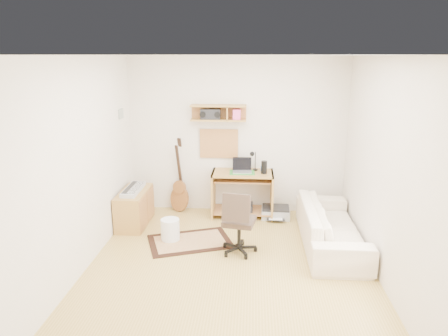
# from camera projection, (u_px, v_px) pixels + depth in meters

# --- Properties ---
(floor) EXTENTS (3.60, 4.00, 0.01)m
(floor) POSITION_uv_depth(u_px,v_px,m) (230.00, 265.00, 5.35)
(floor) COLOR tan
(floor) RESTS_ON ground
(ceiling) EXTENTS (3.60, 4.00, 0.01)m
(ceiling) POSITION_uv_depth(u_px,v_px,m) (231.00, 55.00, 4.67)
(ceiling) COLOR white
(ceiling) RESTS_ON ground
(back_wall) EXTENTS (3.60, 0.01, 2.60)m
(back_wall) POSITION_uv_depth(u_px,v_px,m) (237.00, 136.00, 6.94)
(back_wall) COLOR silver
(back_wall) RESTS_ON ground
(left_wall) EXTENTS (0.01, 4.00, 2.60)m
(left_wall) POSITION_uv_depth(u_px,v_px,m) (84.00, 164.00, 5.13)
(left_wall) COLOR silver
(left_wall) RESTS_ON ground
(right_wall) EXTENTS (0.01, 4.00, 2.60)m
(right_wall) POSITION_uv_depth(u_px,v_px,m) (384.00, 170.00, 4.88)
(right_wall) COLOR silver
(right_wall) RESTS_ON ground
(wall_shelf) EXTENTS (0.90, 0.25, 0.26)m
(wall_shelf) POSITION_uv_depth(u_px,v_px,m) (218.00, 113.00, 6.73)
(wall_shelf) COLOR #B3853F
(wall_shelf) RESTS_ON back_wall
(cork_board) EXTENTS (0.64, 0.03, 0.49)m
(cork_board) POSITION_uv_depth(u_px,v_px,m) (219.00, 144.00, 6.97)
(cork_board) COLOR tan
(cork_board) RESTS_ON back_wall
(wall_photo) EXTENTS (0.02, 0.20, 0.15)m
(wall_photo) POSITION_uv_depth(u_px,v_px,m) (121.00, 114.00, 6.46)
(wall_photo) COLOR #4C8CBF
(wall_photo) RESTS_ON left_wall
(desk) EXTENTS (1.00, 0.55, 0.75)m
(desk) POSITION_uv_depth(u_px,v_px,m) (242.00, 194.00, 6.90)
(desk) COLOR #B3853F
(desk) RESTS_ON floor
(laptop) EXTENTS (0.32, 0.32, 0.23)m
(laptop) POSITION_uv_depth(u_px,v_px,m) (242.00, 166.00, 6.75)
(laptop) COLOR silver
(laptop) RESTS_ON desk
(speaker) EXTENTS (0.09, 0.09, 0.21)m
(speaker) POSITION_uv_depth(u_px,v_px,m) (264.00, 167.00, 6.70)
(speaker) COLOR black
(speaker) RESTS_ON desk
(desk_lamp) EXTENTS (0.11, 0.11, 0.32)m
(desk_lamp) POSITION_uv_depth(u_px,v_px,m) (255.00, 161.00, 6.88)
(desk_lamp) COLOR black
(desk_lamp) RESTS_ON desk
(pencil_cup) EXTENTS (0.06, 0.06, 0.09)m
(pencil_cup) POSITION_uv_depth(u_px,v_px,m) (262.00, 168.00, 6.87)
(pencil_cup) COLOR #305191
(pencil_cup) RESTS_ON desk
(boombox) EXTENTS (0.32, 0.15, 0.16)m
(boombox) POSITION_uv_depth(u_px,v_px,m) (210.00, 114.00, 6.74)
(boombox) COLOR black
(boombox) RESTS_ON wall_shelf
(rug) EXTENTS (1.34, 1.11, 0.02)m
(rug) POSITION_uv_depth(u_px,v_px,m) (190.00, 241.00, 6.00)
(rug) COLOR #D1BF8C
(rug) RESTS_ON floor
(task_chair) EXTENTS (0.54, 0.54, 0.90)m
(task_chair) POSITION_uv_depth(u_px,v_px,m) (239.00, 221.00, 5.57)
(task_chair) COLOR #372A20
(task_chair) RESTS_ON floor
(cabinet) EXTENTS (0.40, 0.90, 0.55)m
(cabinet) POSITION_uv_depth(u_px,v_px,m) (134.00, 208.00, 6.56)
(cabinet) COLOR #B3853F
(cabinet) RESTS_ON floor
(music_keyboard) EXTENTS (0.22, 0.70, 0.06)m
(music_keyboard) POSITION_uv_depth(u_px,v_px,m) (133.00, 189.00, 6.48)
(music_keyboard) COLOR #B2B5BA
(music_keyboard) RESTS_ON cabinet
(guitar) EXTENTS (0.39, 0.32, 1.26)m
(guitar) POSITION_uv_depth(u_px,v_px,m) (179.00, 176.00, 7.04)
(guitar) COLOR #935B2D
(guitar) RESTS_ON floor
(waste_basket) EXTENTS (0.28, 0.28, 0.32)m
(waste_basket) POSITION_uv_depth(u_px,v_px,m) (170.00, 230.00, 6.01)
(waste_basket) COLOR white
(waste_basket) RESTS_ON floor
(printer) EXTENTS (0.47, 0.37, 0.17)m
(printer) POSITION_uv_depth(u_px,v_px,m) (276.00, 212.00, 6.89)
(printer) COLOR #A5A8AA
(printer) RESTS_ON floor
(sofa) EXTENTS (0.58, 1.97, 0.77)m
(sofa) POSITION_uv_depth(u_px,v_px,m) (331.00, 219.00, 5.81)
(sofa) COLOR beige
(sofa) RESTS_ON floor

